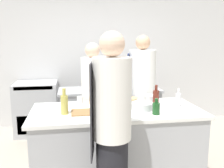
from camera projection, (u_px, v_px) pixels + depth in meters
The scene contains 19 objects.
wall_back at pixel (98, 55), 5.01m from camera, with size 8.00×0.06×2.80m.
prep_counter at pixel (117, 143), 3.12m from camera, with size 2.05×0.93×0.89m.
pass_counter at pixel (110, 114), 4.34m from camera, with size 1.72×0.63×0.89m.
oven_range at pixel (37, 108), 4.61m from camera, with size 0.75×0.68×0.95m.
chef_at_prep_near at pixel (112, 130), 2.29m from camera, with size 0.39×0.37×1.80m.
chef_at_stove at pixel (93, 100), 3.68m from camera, with size 0.37×0.35×1.68m.
chef_at_pass_far at pixel (142, 95), 3.76m from camera, with size 0.45×0.44×1.79m.
bottle_olive_oil at pixel (156, 108), 2.83m from camera, with size 0.08×0.08×0.18m.
bottle_vinegar at pixel (64, 104), 2.83m from camera, with size 0.08×0.08×0.30m.
bottle_wine at pixel (178, 99), 3.17m from camera, with size 0.07×0.07×0.23m.
bottle_cooking_oil at pixel (115, 95), 3.35m from camera, with size 0.08×0.08×0.24m.
bottle_sauce at pixel (113, 107), 2.71m from camera, with size 0.07×0.07×0.30m.
bottle_water at pixel (156, 97), 3.24m from camera, with size 0.08×0.08×0.26m.
bowl_mixing_large at pixel (130, 100), 3.36m from camera, with size 0.20×0.20×0.06m.
bowl_prep_small at pixel (142, 106), 3.02m from camera, with size 0.27×0.27×0.08m.
bowl_ceramic_blue at pixel (150, 98), 3.43m from camera, with size 0.20×0.20×0.08m.
bowl_wooden_salad at pixel (97, 100), 3.29m from camera, with size 0.20×0.20×0.09m.
cup at pixel (80, 100), 3.28m from camera, with size 0.08×0.08×0.10m.
cutting_board at pixel (89, 112), 2.91m from camera, with size 0.40×0.28×0.01m.
Camera 1 is at (-0.53, -2.89, 1.74)m, focal length 40.00 mm.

